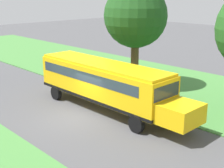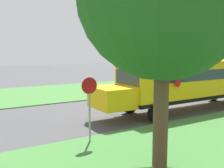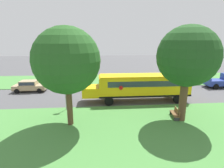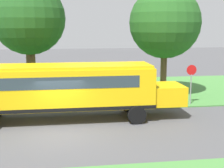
{
  "view_description": "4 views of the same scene",
  "coord_description": "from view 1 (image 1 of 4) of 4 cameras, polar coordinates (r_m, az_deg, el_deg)",
  "views": [
    {
      "loc": [
        11.09,
        14.73,
        7.54
      ],
      "look_at": [
        -2.64,
        0.51,
        1.76
      ],
      "focal_mm": 50.0,
      "sensor_mm": 36.0,
      "label": 1
    },
    {
      "loc": [
        -14.01,
        13.22,
        3.77
      ],
      "look_at": [
        -0.28,
        4.88,
        1.77
      ],
      "focal_mm": 42.0,
      "sensor_mm": 36.0,
      "label": 2
    },
    {
      "loc": [
        -21.82,
        5.25,
        7.11
      ],
      "look_at": [
        -0.99,
        3.54,
        1.8
      ],
      "focal_mm": 28.0,
      "sensor_mm": 36.0,
      "label": 3
    },
    {
      "loc": [
        14.97,
        0.48,
        5.25
      ],
      "look_at": [
        -2.65,
        2.96,
        1.96
      ],
      "focal_mm": 50.0,
      "sensor_mm": 36.0,
      "label": 4
    }
  ],
  "objects": [
    {
      "name": "grass_verge",
      "position": [
        26.8,
        10.64,
        -0.24
      ],
      "size": [
        12.0,
        80.0,
        0.08
      ],
      "primitive_type": "cube",
      "color": "#47843D",
      "rests_on": "ground"
    },
    {
      "name": "park_bench",
      "position": [
        25.77,
        3.87,
        0.34
      ],
      "size": [
        1.65,
        0.72,
        0.92
      ],
      "color": "brown",
      "rests_on": "ground"
    },
    {
      "name": "ground_plane",
      "position": [
        19.92,
        -6.52,
        -6.06
      ],
      "size": [
        120.0,
        120.0,
        0.0
      ],
      "primitive_type": "plane",
      "color": "#4C4C4F"
    },
    {
      "name": "oak_tree_beside_bus",
      "position": [
        25.39,
        4.04,
        12.49
      ],
      "size": [
        5.09,
        5.09,
        8.35
      ],
      "color": "brown",
      "rests_on": "ground"
    },
    {
      "name": "school_bus",
      "position": [
        20.56,
        -1.25,
        0.44
      ],
      "size": [
        2.84,
        12.42,
        3.16
      ],
      "color": "yellow",
      "rests_on": "ground"
    }
  ]
}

